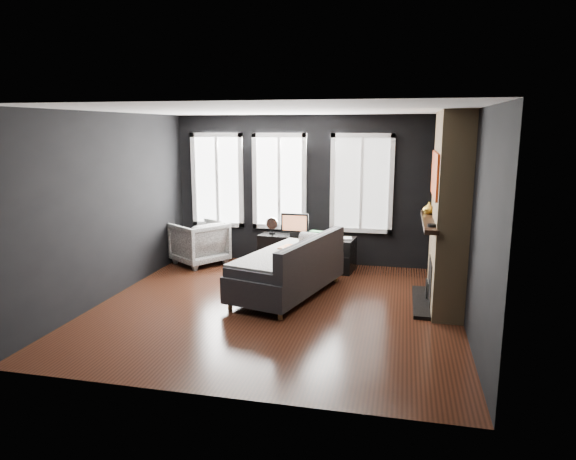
% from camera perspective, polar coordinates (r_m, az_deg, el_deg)
% --- Properties ---
extents(floor, '(5.00, 5.00, 0.00)m').
position_cam_1_polar(floor, '(7.30, -1.30, -8.53)').
color(floor, black).
rests_on(floor, ground).
extents(ceiling, '(5.00, 5.00, 0.00)m').
position_cam_1_polar(ceiling, '(6.86, -1.40, 13.17)').
color(ceiling, white).
rests_on(ceiling, ground).
extents(wall_back, '(5.00, 0.02, 2.70)m').
position_cam_1_polar(wall_back, '(9.37, 2.37, 4.42)').
color(wall_back, black).
rests_on(wall_back, ground).
extents(wall_left, '(0.02, 5.00, 2.70)m').
position_cam_1_polar(wall_left, '(7.93, -19.17, 2.52)').
color(wall_left, black).
rests_on(wall_left, ground).
extents(wall_right, '(0.02, 5.00, 2.70)m').
position_cam_1_polar(wall_right, '(6.80, 19.55, 1.11)').
color(wall_right, black).
rests_on(wall_right, ground).
extents(windows, '(4.00, 0.16, 1.76)m').
position_cam_1_polar(windows, '(9.36, -0.38, 10.74)').
color(windows, white).
rests_on(windows, wall_back).
extents(fireplace, '(0.70, 1.62, 2.70)m').
position_cam_1_polar(fireplace, '(7.37, 17.48, 1.99)').
color(fireplace, '#93724C').
rests_on(fireplace, floor).
extents(sofa, '(1.58, 2.34, 0.92)m').
position_cam_1_polar(sofa, '(7.69, -0.06, -3.90)').
color(sofa, '#242326').
rests_on(sofa, floor).
extents(stripe_pillow, '(0.15, 0.35, 0.34)m').
position_cam_1_polar(stripe_pillow, '(7.99, 3.16, -1.83)').
color(stripe_pillow, gray).
rests_on(stripe_pillow, sofa).
extents(armchair, '(1.13, 1.14, 0.87)m').
position_cam_1_polar(armchair, '(9.56, -9.86, -1.18)').
color(armchair, white).
rests_on(armchair, floor).
extents(media_console, '(1.76, 0.75, 0.58)m').
position_cam_1_polar(media_console, '(9.17, 2.09, -2.46)').
color(media_console, black).
rests_on(media_console, floor).
extents(monitor, '(0.51, 0.11, 0.45)m').
position_cam_1_polar(monitor, '(9.11, 0.76, 0.79)').
color(monitor, black).
rests_on(monitor, media_console).
extents(desk_fan, '(0.23, 0.23, 0.31)m').
position_cam_1_polar(desk_fan, '(9.28, -1.78, 0.53)').
color(desk_fan, '#969696').
rests_on(desk_fan, media_console).
extents(mug, '(0.15, 0.13, 0.13)m').
position_cam_1_polar(mug, '(8.88, 4.74, -0.57)').
color(mug, '#FB5A2D').
rests_on(mug, media_console).
extents(book, '(0.16, 0.04, 0.21)m').
position_cam_1_polar(book, '(8.93, 6.11, -0.27)').
color(book, '#B5A58C').
rests_on(book, media_console).
extents(storage_box, '(0.25, 0.20, 0.12)m').
position_cam_1_polar(storage_box, '(8.95, 3.16, -0.50)').
color(storage_box, '#2B6E3A').
rests_on(storage_box, media_console).
extents(mantel_vase, '(0.21, 0.22, 0.17)m').
position_cam_1_polar(mantel_vase, '(7.80, 15.38, 2.35)').
color(mantel_vase, yellow).
rests_on(mantel_vase, fireplace).
extents(mantel_clock, '(0.12, 0.12, 0.04)m').
position_cam_1_polar(mantel_clock, '(6.83, 15.70, 0.52)').
color(mantel_clock, black).
rests_on(mantel_clock, fireplace).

